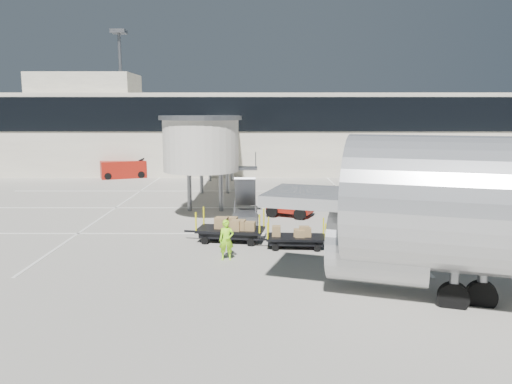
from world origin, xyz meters
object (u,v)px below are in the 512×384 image
(suitcase_cart, at_px, (358,203))
(belt_loader, at_px, (124,169))
(baggage_tug, at_px, (291,206))
(box_cart_far, at_px, (233,230))
(minivan, at_px, (381,181))
(box_cart_near, at_px, (295,238))
(ground_worker, at_px, (226,240))

(suitcase_cart, xyz_separation_m, belt_loader, (-19.07, 16.12, 0.29))
(baggage_tug, xyz_separation_m, box_cart_far, (-3.24, -5.87, -0.07))
(suitcase_cart, distance_m, box_cart_far, 10.60)
(minivan, bearing_deg, box_cart_near, -109.51)
(suitcase_cart, relative_size, ground_worker, 2.29)
(baggage_tug, relative_size, minivan, 0.58)
(box_cart_near, relative_size, minivan, 0.65)
(baggage_tug, height_order, suitcase_cart, baggage_tug)
(box_cart_far, bearing_deg, baggage_tug, 69.99)
(box_cart_far, distance_m, belt_loader, 26.22)
(suitcase_cart, xyz_separation_m, minivan, (2.88, 5.70, 0.59))
(box_cart_far, bearing_deg, box_cart_near, -12.81)
(baggage_tug, xyz_separation_m, minivan, (7.19, 7.26, 0.48))
(baggage_tug, distance_m, box_cart_far, 6.71)
(baggage_tug, relative_size, belt_loader, 0.63)
(box_cart_near, relative_size, ground_worker, 1.94)
(ground_worker, bearing_deg, box_cart_near, 25.49)
(box_cart_far, height_order, ground_worker, ground_worker)
(ground_worker, xyz_separation_m, minivan, (10.56, 16.19, 0.25))
(baggage_tug, bearing_deg, box_cart_far, -94.84)
(suitcase_cart, distance_m, belt_loader, 24.98)
(baggage_tug, distance_m, ground_worker, 9.54)
(box_cart_near, bearing_deg, ground_worker, -145.18)
(box_cart_far, height_order, belt_loader, belt_loader)
(ground_worker, bearing_deg, belt_loader, 107.18)
(baggage_tug, distance_m, belt_loader, 23.04)
(ground_worker, height_order, minivan, minivan)
(minivan, relative_size, belt_loader, 1.09)
(baggage_tug, height_order, belt_loader, belt_loader)
(suitcase_cart, bearing_deg, ground_worker, -113.60)
(box_cart_near, height_order, minivan, minivan)
(ground_worker, relative_size, belt_loader, 0.37)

